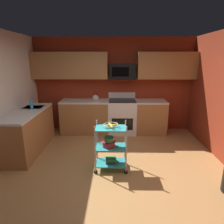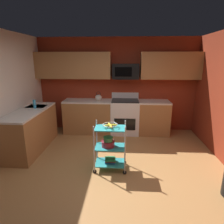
{
  "view_description": "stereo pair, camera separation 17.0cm",
  "coord_description": "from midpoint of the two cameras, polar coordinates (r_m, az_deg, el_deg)",
  "views": [
    {
      "loc": [
        0.03,
        -3.1,
        2.03
      ],
      "look_at": [
        -0.02,
        0.46,
        1.05
      ],
      "focal_mm": 31.14,
      "sensor_mm": 36.0,
      "label": 1
    },
    {
      "loc": [
        0.2,
        -3.1,
        2.03
      ],
      "look_at": [
        -0.02,
        0.46,
        1.05
      ],
      "focal_mm": 31.14,
      "sensor_mm": 36.0,
      "label": 2
    }
  ],
  "objects": [
    {
      "name": "counter_run",
      "position": [
        5.09,
        -6.1,
        -2.62
      ],
      "size": [
        3.65,
        2.31,
        0.92
      ],
      "color": "#9E6B3D",
      "rests_on": "ground"
    },
    {
      "name": "floor",
      "position": [
        3.72,
        1.2,
        -18.06
      ],
      "size": [
        4.4,
        4.8,
        0.04
      ],
      "primitive_type": "cube",
      "color": "#A87542",
      "rests_on": "ground"
    },
    {
      "name": "wall_back",
      "position": [
        5.58,
        2.32,
        7.87
      ],
      "size": [
        4.52,
        0.06,
        2.6
      ],
      "primitive_type": "cube",
      "color": "maroon",
      "rests_on": "ground"
    },
    {
      "name": "book_stack",
      "position": [
        3.79,
        0.81,
        -14.0
      ],
      "size": [
        0.21,
        0.2,
        0.08
      ],
      "color": "#1E4C8C",
      "rests_on": "rolling_cart"
    },
    {
      "name": "mixing_bowl_large",
      "position": [
        3.63,
        0.2,
        -9.22
      ],
      "size": [
        0.25,
        0.25,
        0.11
      ],
      "color": "maroon",
      "rests_on": "rolling_cart"
    },
    {
      "name": "oven_range",
      "position": [
        5.43,
        4.68,
        -1.25
      ],
      "size": [
        0.76,
        0.65,
        1.1
      ],
      "color": "white",
      "rests_on": "ground"
    },
    {
      "name": "fruit_bowl",
      "position": [
        3.5,
        0.85,
        -3.91
      ],
      "size": [
        0.27,
        0.27,
        0.07
      ],
      "color": "silver",
      "rests_on": "rolling_cart"
    },
    {
      "name": "mixing_bowl_small",
      "position": [
        3.57,
        0.24,
        -7.91
      ],
      "size": [
        0.18,
        0.18,
        0.08
      ],
      "color": "#387F4C",
      "rests_on": "rolling_cart"
    },
    {
      "name": "dish_soap_bottle",
      "position": [
        4.79,
        -20.85,
        2.21
      ],
      "size": [
        0.06,
        0.06,
        0.2
      ],
      "primitive_type": "cylinder",
      "color": "#2D8CBF",
      "rests_on": "counter_run"
    },
    {
      "name": "rolling_cart",
      "position": [
        3.66,
        0.83,
        -10.18
      ],
      "size": [
        0.62,
        0.38,
        0.91
      ],
      "color": "silver",
      "rests_on": "ground"
    },
    {
      "name": "upper_cabinets",
      "position": [
        5.34,
        1.74,
        13.46
      ],
      "size": [
        4.4,
        0.33,
        0.7
      ],
      "color": "#9E6B3D"
    },
    {
      "name": "microwave",
      "position": [
        5.32,
        4.94,
        11.79
      ],
      "size": [
        0.7,
        0.39,
        0.4
      ],
      "color": "black"
    },
    {
      "name": "kettle",
      "position": [
        5.34,
        -3.07,
        4.21
      ],
      "size": [
        0.21,
        0.18,
        0.26
      ],
      "color": "beige",
      "rests_on": "counter_run"
    }
  ]
}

